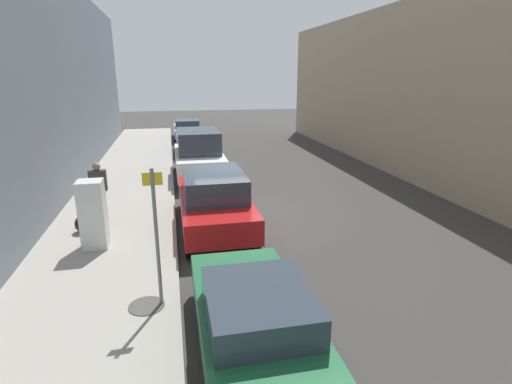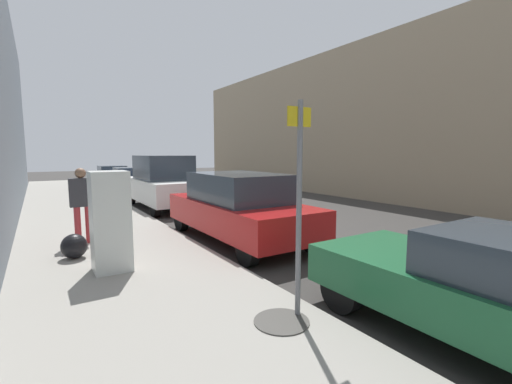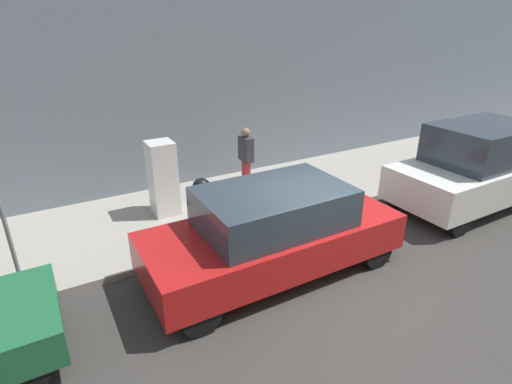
# 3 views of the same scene
# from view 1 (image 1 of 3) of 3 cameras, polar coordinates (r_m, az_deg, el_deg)

# --- Properties ---
(ground_plane) EXTENTS (80.00, 80.00, 0.00)m
(ground_plane) POSITION_cam_1_polar(r_m,az_deg,el_deg) (13.25, -2.90, -3.37)
(ground_plane) COLOR #383533
(sidewalk_slab) EXTENTS (3.70, 44.00, 0.14)m
(sidewalk_slab) POSITION_cam_1_polar(r_m,az_deg,el_deg) (13.22, -19.47, -4.07)
(sidewalk_slab) COLOR #9E998E
(sidewalk_slab) RESTS_ON ground
(building_facade_across) EXTENTS (2.17, 37.40, 7.51)m
(building_facade_across) POSITION_cam_1_polar(r_m,az_deg,el_deg) (16.52, 30.40, 11.73)
(building_facade_across) COLOR tan
(building_facade_across) RESTS_ON ground
(discarded_refrigerator) EXTENTS (0.63, 0.60, 1.79)m
(discarded_refrigerator) POSITION_cam_1_polar(r_m,az_deg,el_deg) (11.10, -22.27, -2.99)
(discarded_refrigerator) COLOR silver
(discarded_refrigerator) RESTS_ON sidewalk_slab
(manhole_cover) EXTENTS (0.70, 0.70, 0.02)m
(manhole_cover) POSITION_cam_1_polar(r_m,az_deg,el_deg) (8.40, -15.36, -15.40)
(manhole_cover) COLOR #47443F
(manhole_cover) RESTS_ON sidewalk_slab
(street_sign_post) EXTENTS (0.36, 0.07, 2.75)m
(street_sign_post) POSITION_cam_1_polar(r_m,az_deg,el_deg) (7.74, -14.06, -5.50)
(street_sign_post) COLOR slate
(street_sign_post) RESTS_ON sidewalk_slab
(trash_bag) EXTENTS (0.49, 0.49, 0.49)m
(trash_bag) POSITION_cam_1_polar(r_m,az_deg,el_deg) (12.49, -23.39, -4.16)
(trash_bag) COLOR black
(trash_bag) RESTS_ON sidewalk_slab
(pedestrian_walking_far) EXTENTS (0.51, 0.24, 1.76)m
(pedestrian_walking_far) POSITION_cam_1_polar(r_m,az_deg,el_deg) (13.33, -21.58, 0.85)
(pedestrian_walking_far) COLOR #B73338
(pedestrian_walking_far) RESTS_ON sidewalk_slab
(parked_sedan_green) EXTENTS (1.78, 4.56, 1.37)m
(parked_sedan_green) POSITION_cam_1_polar(r_m,az_deg,el_deg) (6.69, -0.01, -18.10)
(parked_sedan_green) COLOR #1E6038
(parked_sedan_green) RESTS_ON ground
(parked_suv_red) EXTENTS (1.98, 4.85, 1.73)m
(parked_suv_red) POSITION_cam_1_polar(r_m,az_deg,el_deg) (12.01, -6.00, -1.09)
(parked_suv_red) COLOR red
(parked_suv_red) RESTS_ON ground
(parked_van_white) EXTENTS (2.02, 4.80, 2.14)m
(parked_van_white) POSITION_cam_1_polar(r_m,az_deg,el_deg) (17.94, -8.18, 5.30)
(parked_van_white) COLOR silver
(parked_van_white) RESTS_ON ground
(parked_hatchback_blue) EXTENTS (1.71, 4.00, 1.46)m
(parked_hatchback_blue) POSITION_cam_1_polar(r_m,az_deg,el_deg) (23.87, -9.20, 7.27)
(parked_hatchback_blue) COLOR #23479E
(parked_hatchback_blue) RESTS_ON ground
(parked_sedan_silver) EXTENTS (1.84, 4.52, 1.39)m
(parked_sedan_silver) POSITION_cam_1_polar(r_m,az_deg,el_deg) (29.19, -9.80, 8.86)
(parked_sedan_silver) COLOR silver
(parked_sedan_silver) RESTS_ON ground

